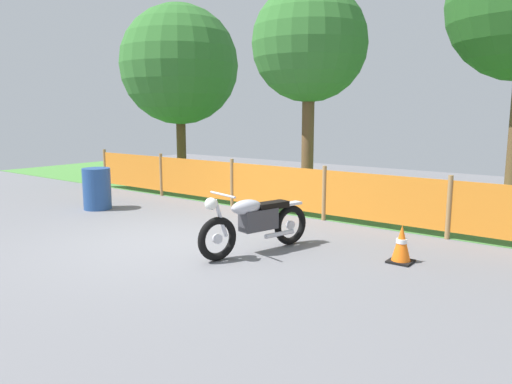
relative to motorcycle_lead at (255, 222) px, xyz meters
The scene contains 8 objects.
ground 1.52m from the motorcycle_lead, 167.68° to the right, with size 24.00×24.00×0.02m, color slate.
grass_verge 5.35m from the motorcycle_lead, 105.34° to the left, with size 24.00×5.29×0.01m, color #4C8C3D.
barrier_fence 2.87m from the motorcycle_lead, 119.46° to the left, with size 11.57×0.08×1.05m.
tree_leftmost 8.53m from the motorcycle_lead, 143.72° to the left, with size 3.48×3.48×5.17m.
tree_near_left 5.38m from the motorcycle_lead, 111.53° to the left, with size 2.60×2.60×4.87m.
motorcycle_lead is the anchor object (origin of this frame).
traffic_cone 2.07m from the motorcycle_lead, 23.34° to the left, with size 0.32×0.32×0.53m.
spare_drum 4.68m from the motorcycle_lead, behind, with size 0.58×0.58×0.88m, color navy.
Camera 1 is at (5.58, -5.14, 2.03)m, focal length 33.66 mm.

